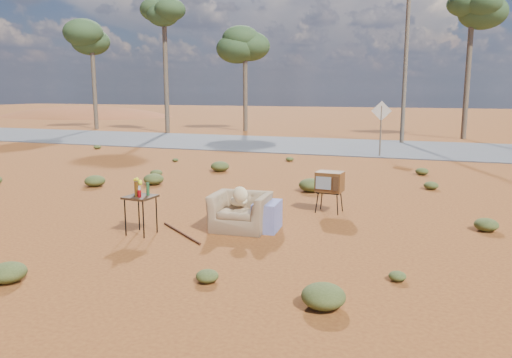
% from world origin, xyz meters
% --- Properties ---
extents(ground, '(140.00, 140.00, 0.00)m').
position_xyz_m(ground, '(0.00, 0.00, 0.00)').
color(ground, '#91521D').
rests_on(ground, ground).
extents(highway, '(140.00, 7.00, 0.04)m').
position_xyz_m(highway, '(0.00, 15.00, 0.02)').
color(highway, '#565659').
rests_on(highway, ground).
extents(dirt_mound, '(26.00, 18.00, 2.00)m').
position_xyz_m(dirt_mound, '(-30.00, 34.00, 0.00)').
color(dirt_mound, '#954524').
rests_on(dirt_mound, ground).
extents(armchair, '(1.28, 0.88, 0.93)m').
position_xyz_m(armchair, '(0.21, 0.38, 0.43)').
color(armchair, '#886A4A').
rests_on(armchair, ground).
extents(tv_unit, '(0.58, 0.49, 0.89)m').
position_xyz_m(tv_unit, '(1.43, 2.26, 0.66)').
color(tv_unit, black).
rests_on(tv_unit, ground).
extents(side_table, '(0.53, 0.53, 1.01)m').
position_xyz_m(side_table, '(-1.51, -0.51, 0.74)').
color(side_table, '#362513').
rests_on(side_table, ground).
extents(rusty_bar, '(1.26, 1.01, 0.04)m').
position_xyz_m(rusty_bar, '(-0.79, -0.30, 0.02)').
color(rusty_bar, '#4A1F13').
rests_on(rusty_bar, ground).
extents(road_sign, '(0.78, 0.06, 2.19)m').
position_xyz_m(road_sign, '(1.50, 12.00, 1.50)').
color(road_sign, brown).
rests_on(road_sign, ground).
extents(eucalyptus_far_left, '(3.20, 3.20, 7.10)m').
position_xyz_m(eucalyptus_far_left, '(-18.00, 20.00, 5.94)').
color(eucalyptus_far_left, brown).
rests_on(eucalyptus_far_left, ground).
extents(eucalyptus_left, '(3.20, 3.20, 8.10)m').
position_xyz_m(eucalyptus_left, '(-12.00, 19.00, 6.92)').
color(eucalyptus_left, brown).
rests_on(eucalyptus_left, ground).
extents(eucalyptus_near_left, '(3.20, 3.20, 6.60)m').
position_xyz_m(eucalyptus_near_left, '(-8.00, 22.00, 5.45)').
color(eucalyptus_near_left, brown).
rests_on(eucalyptus_near_left, ground).
extents(eucalyptus_center, '(3.20, 3.20, 7.60)m').
position_xyz_m(eucalyptus_center, '(5.00, 21.00, 6.43)').
color(eucalyptus_center, brown).
rests_on(eucalyptus_center, ground).
extents(utility_pole_center, '(1.40, 0.20, 8.00)m').
position_xyz_m(utility_pole_center, '(2.00, 17.50, 4.15)').
color(utility_pole_center, brown).
rests_on(utility_pole_center, ground).
extents(scrub_patch, '(17.49, 8.07, 0.33)m').
position_xyz_m(scrub_patch, '(-0.82, 4.41, 0.14)').
color(scrub_patch, '#4F5826').
rests_on(scrub_patch, ground).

